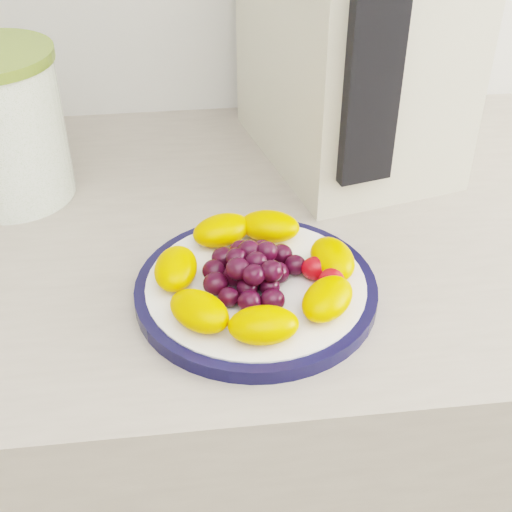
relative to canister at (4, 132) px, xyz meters
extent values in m
cube|color=#A29687|center=(0.31, -0.09, -0.53)|extent=(3.50, 0.60, 0.90)
cube|color=#8A6B50|center=(0.31, -0.09, -0.56)|extent=(3.48, 0.58, 0.84)
cylinder|color=black|center=(0.26, -0.23, -0.08)|extent=(0.24, 0.24, 0.01)
cylinder|color=white|center=(0.26, -0.23, -0.07)|extent=(0.22, 0.22, 0.02)
cylinder|color=#456D22|center=(0.00, 0.00, 0.00)|extent=(0.16, 0.16, 0.17)
cube|color=beige|center=(0.41, 0.06, 0.09)|extent=(0.26, 0.32, 0.35)
cube|color=black|center=(0.40, -0.10, 0.10)|extent=(0.06, 0.03, 0.26)
ellipsoid|color=#FF8F00|center=(0.34, -0.22, -0.05)|extent=(0.05, 0.07, 0.03)
ellipsoid|color=#FF8F00|center=(0.29, -0.15, -0.05)|extent=(0.07, 0.06, 0.03)
ellipsoid|color=#FF8F00|center=(0.24, -0.15, -0.05)|extent=(0.07, 0.06, 0.03)
ellipsoid|color=#FF8F00|center=(0.19, -0.21, -0.05)|extent=(0.05, 0.07, 0.03)
ellipsoid|color=#FF8F00|center=(0.21, -0.28, -0.05)|extent=(0.07, 0.07, 0.03)
ellipsoid|color=#FF8F00|center=(0.26, -0.31, -0.05)|extent=(0.06, 0.04, 0.03)
ellipsoid|color=#FF8F00|center=(0.32, -0.28, -0.05)|extent=(0.07, 0.08, 0.03)
ellipsoid|color=black|center=(0.26, -0.23, -0.06)|extent=(0.02, 0.02, 0.02)
ellipsoid|color=black|center=(0.29, -0.23, -0.06)|extent=(0.02, 0.02, 0.02)
ellipsoid|color=black|center=(0.27, -0.21, -0.06)|extent=(0.02, 0.02, 0.02)
ellipsoid|color=black|center=(0.25, -0.21, -0.06)|extent=(0.02, 0.02, 0.02)
ellipsoid|color=black|center=(0.24, -0.23, -0.06)|extent=(0.02, 0.02, 0.02)
ellipsoid|color=black|center=(0.25, -0.25, -0.06)|extent=(0.02, 0.02, 0.02)
ellipsoid|color=black|center=(0.27, -0.25, -0.06)|extent=(0.02, 0.02, 0.02)
ellipsoid|color=black|center=(0.30, -0.22, -0.06)|extent=(0.02, 0.02, 0.02)
ellipsoid|color=black|center=(0.29, -0.20, -0.06)|extent=(0.02, 0.02, 0.02)
ellipsoid|color=black|center=(0.27, -0.19, -0.06)|extent=(0.02, 0.02, 0.02)
ellipsoid|color=black|center=(0.25, -0.19, -0.06)|extent=(0.02, 0.02, 0.02)
ellipsoid|color=black|center=(0.23, -0.20, -0.05)|extent=(0.02, 0.02, 0.02)
ellipsoid|color=black|center=(0.22, -0.22, -0.06)|extent=(0.02, 0.02, 0.02)
ellipsoid|color=black|center=(0.22, -0.24, -0.05)|extent=(0.02, 0.02, 0.02)
ellipsoid|color=black|center=(0.23, -0.26, -0.06)|extent=(0.02, 0.02, 0.02)
ellipsoid|color=black|center=(0.25, -0.27, -0.06)|extent=(0.02, 0.02, 0.02)
ellipsoid|color=black|center=(0.27, -0.27, -0.06)|extent=(0.02, 0.02, 0.02)
ellipsoid|color=black|center=(0.26, -0.23, -0.04)|extent=(0.02, 0.02, 0.02)
ellipsoid|color=black|center=(0.28, -0.21, -0.04)|extent=(0.02, 0.02, 0.02)
ellipsoid|color=black|center=(0.26, -0.21, -0.04)|extent=(0.02, 0.02, 0.02)
ellipsoid|color=black|center=(0.25, -0.22, -0.04)|extent=(0.02, 0.02, 0.02)
ellipsoid|color=black|center=(0.25, -0.24, -0.04)|extent=(0.02, 0.02, 0.02)
ellipsoid|color=black|center=(0.26, -0.25, -0.04)|extent=(0.02, 0.02, 0.02)
ellipsoid|color=black|center=(0.28, -0.24, -0.04)|extent=(0.02, 0.02, 0.02)
ellipsoid|color=red|center=(0.32, -0.23, -0.05)|extent=(0.03, 0.03, 0.02)
ellipsoid|color=red|center=(0.35, -0.22, -0.05)|extent=(0.03, 0.03, 0.02)
ellipsoid|color=red|center=(0.33, -0.25, -0.05)|extent=(0.04, 0.04, 0.02)
camera|label=1|loc=(0.20, -0.77, 0.37)|focal=50.00mm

